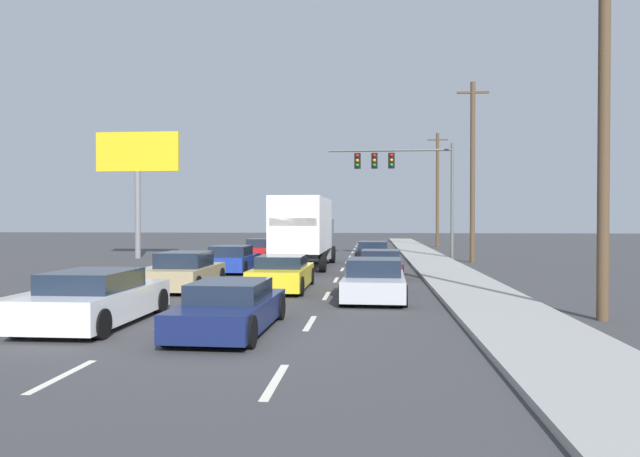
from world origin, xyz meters
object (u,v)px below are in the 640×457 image
Objects in this scene: traffic_signal_mast at (396,169)px; roadside_billboard at (138,165)px; car_maroon at (380,264)px; car_blue at (232,260)px; car_red at (262,251)px; car_navy at (230,308)px; car_silver at (374,281)px; utility_pole_mid at (473,170)px; car_tan at (186,272)px; box_truck at (305,228)px; car_black at (373,253)px; car_white at (97,299)px; utility_pole_far at (437,189)px; utility_pole_near at (604,100)px; car_yellow at (282,274)px.

roadside_billboard is at bearing -175.53° from traffic_signal_mast.
traffic_signal_mast reaches higher than car_maroon.
car_blue is at bearing 167.06° from car_maroon.
car_navy is at bearing -81.01° from car_red.
traffic_signal_mast is at bearing 84.49° from car_maroon.
car_maroon is at bearing 87.74° from car_silver.
roadside_billboard is at bearing 174.83° from utility_pole_mid.
car_tan is 6.89m from car_silver.
car_black is at bearing 48.87° from box_truck.
car_white is 24.85m from roadside_billboard.
utility_pole_far is (12.32, 39.81, 4.66)m from car_white.
car_tan is (0.00, -6.85, 0.03)m from car_blue.
traffic_signal_mast is at bearing 64.86° from car_tan.
car_black is 20.01m from utility_pole_near.
utility_pole_near is (12.18, -5.25, 4.78)m from car_tan.
car_tan is 3.41m from car_yellow.
car_white is 3.40m from car_navy.
car_white is at bearing -119.38° from car_maroon.
car_black is at bearing 76.32° from car_yellow.
car_black is 1.08× the size of car_maroon.
traffic_signal_mast is (1.15, 11.91, 5.11)m from car_maroon.
car_tan is 0.94× the size of car_white.
traffic_signal_mast is at bearing 143.40° from utility_pole_mid.
utility_pole_mid is 18.93m from utility_pole_far.
car_navy is at bearing -105.28° from car_maroon.
car_silver reaches higher than car_blue.
car_silver reaches higher than car_black.
utility_pole_mid is (5.39, 8.76, 4.78)m from car_maroon.
car_tan is 19.24m from utility_pole_mid.
utility_pole_near is at bearing 7.53° from car_white.
utility_pole_far is (12.41, 26.10, 4.68)m from car_blue.
car_red reaches higher than car_yellow.
car_yellow is 34.25m from utility_pole_far.
car_black is (6.50, 20.19, -0.03)m from car_white.
car_yellow is 0.57× the size of traffic_signal_mast.
roadside_billboard is (-20.54, 21.15, 0.56)m from utility_pole_near.
car_yellow is at bearing 147.92° from utility_pole_near.
car_blue reaches higher than car_maroon.
traffic_signal_mast reaches higher than car_white.
car_red is at bearing 126.56° from car_maroon.
car_blue is at bearing -140.99° from box_truck.
car_black is (6.64, -1.32, -0.03)m from car_red.
car_white is 1.12× the size of car_maroon.
car_blue is at bearing 90.38° from car_white.
traffic_signal_mast reaches higher than car_navy.
car_silver is 0.44× the size of utility_pole_far.
car_blue is 15.01m from utility_pole_mid.
car_navy is 0.42× the size of utility_pole_mid.
utility_pole_far reaches higher than car_tan.
traffic_signal_mast reaches higher than car_blue.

